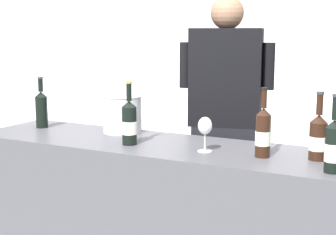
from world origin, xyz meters
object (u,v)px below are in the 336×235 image
(wine_glass, at_px, (205,127))
(person_server, at_px, (225,134))
(wine_bottle_0, at_px, (333,146))
(wine_bottle_1, at_px, (263,132))
(wine_bottle_2, at_px, (318,137))
(ice_bucket, at_px, (122,114))
(wine_bottle_4, at_px, (41,108))
(wine_bottle_6, at_px, (129,123))

(wine_glass, distance_m, person_server, 0.79)
(wine_bottle_0, bearing_deg, wine_bottle_1, 159.45)
(wine_bottle_2, height_order, ice_bucket, wine_bottle_2)
(wine_bottle_0, relative_size, wine_glass, 1.91)
(wine_bottle_2, bearing_deg, wine_bottle_1, -165.48)
(wine_bottle_0, height_order, person_server, person_server)
(ice_bucket, bearing_deg, wine_bottle_1, -12.38)
(wine_bottle_0, bearing_deg, person_server, 134.00)
(wine_glass, bearing_deg, wine_bottle_4, 173.69)
(wine_bottle_2, bearing_deg, person_server, 137.80)
(wine_bottle_4, bearing_deg, wine_bottle_1, -4.02)
(wine_bottle_1, height_order, wine_bottle_4, wine_bottle_1)
(wine_bottle_2, bearing_deg, ice_bucket, 173.22)
(wine_bottle_6, height_order, wine_glass, wine_bottle_6)
(wine_bottle_1, bearing_deg, ice_bucket, 167.62)
(wine_bottle_1, distance_m, wine_glass, 0.30)
(wine_bottle_0, height_order, wine_bottle_6, wine_bottle_6)
(wine_bottle_0, height_order, wine_bottle_2, wine_bottle_0)
(wine_bottle_2, distance_m, ice_bucket, 1.21)
(wine_bottle_4, distance_m, wine_glass, 1.20)
(wine_bottle_0, bearing_deg, wine_glass, 170.80)
(wine_bottle_1, bearing_deg, wine_bottle_2, 14.52)
(wine_bottle_6, xyz_separation_m, ice_bucket, (-0.22, 0.27, -0.01))
(wine_bottle_4, xyz_separation_m, ice_bucket, (0.55, 0.10, -0.01))
(wine_bottle_1, distance_m, wine_bottle_4, 1.50)
(wine_glass, bearing_deg, ice_bucket, 160.11)
(wine_bottle_0, bearing_deg, ice_bucket, 165.33)
(wine_bottle_0, xyz_separation_m, person_server, (-0.82, 0.85, -0.18))
(wine_bottle_1, relative_size, wine_bottle_2, 1.04)
(wine_bottle_1, distance_m, wine_bottle_2, 0.26)
(person_server, bearing_deg, wine_bottle_4, -149.17)
(wine_bottle_0, height_order, wine_bottle_4, wine_bottle_0)
(wine_glass, distance_m, ice_bucket, 0.69)
(wine_bottle_1, height_order, wine_bottle_2, wine_bottle_1)
(wine_glass, height_order, ice_bucket, ice_bucket)
(wine_bottle_0, distance_m, wine_glass, 0.66)
(wine_bottle_2, relative_size, wine_bottle_4, 1.01)
(wine_bottle_0, relative_size, wine_bottle_2, 1.05)
(wine_bottle_4, relative_size, wine_glass, 1.80)
(wine_bottle_1, relative_size, ice_bucket, 1.40)
(ice_bucket, bearing_deg, wine_glass, -19.89)
(wine_bottle_0, relative_size, wine_bottle_1, 1.00)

